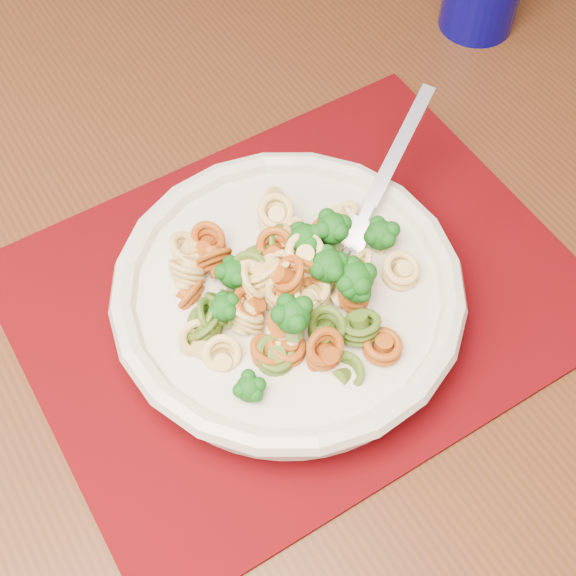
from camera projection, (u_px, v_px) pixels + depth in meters
name	position (u px, v px, depth m)	size (l,w,h in m)	color
dining_table	(291.00, 273.00, 0.77)	(1.45, 1.00, 0.72)	#4B2615
placemat	(298.00, 294.00, 0.64)	(0.43, 0.33, 0.00)	#4C0308
pasta_bowl	(288.00, 295.00, 0.60)	(0.27, 0.27, 0.05)	beige
pasta_broccoli_heap	(288.00, 284.00, 0.59)	(0.22, 0.22, 0.06)	#D9B46B
fork	(356.00, 233.00, 0.61)	(0.19, 0.02, 0.01)	silver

